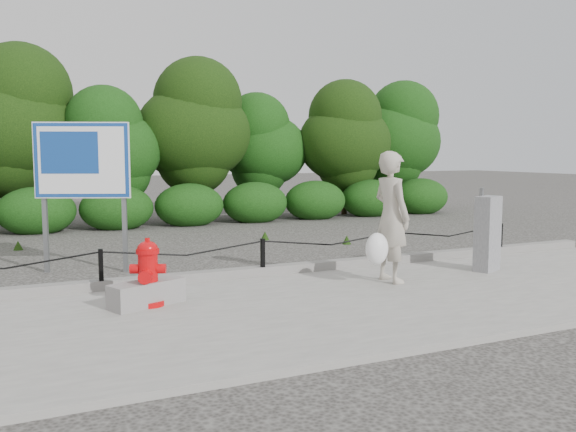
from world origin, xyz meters
The scene contains 10 objects.
ground centered at (0.00, 0.00, 0.00)m, with size 90.00×90.00×0.00m, color #2D2B28.
sidewalk centered at (0.00, -2.00, 0.04)m, with size 14.00×4.00×0.08m, color gray.
curb centered at (0.00, 0.05, 0.15)m, with size 14.00×0.22×0.14m, color slate.
chain_barrier centered at (0.00, 0.00, 0.46)m, with size 10.06×0.06×0.60m.
treeline centered at (0.23, 8.97, 2.63)m, with size 20.60×3.80×4.87m.
fire_hydrant centered at (-2.07, -1.14, 0.50)m, with size 0.54×0.54×0.88m.
pedestrian centered at (1.59, -1.23, 1.05)m, with size 0.79×0.75×1.99m.
concrete_block centered at (-2.09, -1.13, 0.24)m, with size 0.99×0.35×0.32m, color gray.
utility_cabinet centered at (3.55, -1.19, 0.71)m, with size 0.54×0.44×1.38m.
advertising_sign centered at (-2.50, 1.89, 1.80)m, with size 1.49×0.70×2.56m.
Camera 1 is at (-3.68, -8.89, 2.05)m, focal length 38.00 mm.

